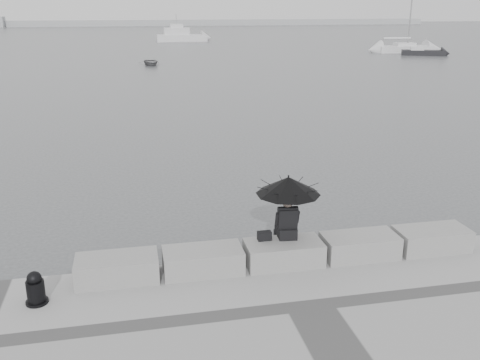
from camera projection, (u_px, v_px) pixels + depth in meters
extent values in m
plane|color=#424446|center=(277.00, 275.00, 11.80)|extent=(360.00, 360.00, 0.00)
cube|color=gray|center=(117.00, 269.00, 10.49)|extent=(1.60, 0.80, 0.50)
cube|color=gray|center=(203.00, 261.00, 10.82)|extent=(1.60, 0.80, 0.50)
cube|color=gray|center=(284.00, 253.00, 11.15)|extent=(1.60, 0.80, 0.50)
cube|color=gray|center=(360.00, 246.00, 11.48)|extent=(1.60, 0.80, 0.50)
cube|color=gray|center=(431.00, 239.00, 11.81)|extent=(1.60, 0.80, 0.50)
sphere|color=#726056|center=(288.00, 203.00, 11.06)|extent=(0.21, 0.21, 0.21)
cylinder|color=black|center=(288.00, 200.00, 11.03)|extent=(0.02, 0.02, 1.00)
cone|color=black|center=(288.00, 185.00, 10.93)|extent=(1.34, 1.34, 0.37)
sphere|color=black|center=(289.00, 176.00, 10.87)|extent=(0.04, 0.04, 0.04)
cube|color=black|center=(264.00, 236.00, 11.16)|extent=(0.29, 0.16, 0.19)
cylinder|color=black|center=(37.00, 302.00, 9.74)|extent=(0.41, 0.41, 0.06)
cylinder|color=black|center=(36.00, 292.00, 9.67)|extent=(0.32, 0.32, 0.46)
sphere|color=black|center=(34.00, 278.00, 9.59)|extent=(0.26, 0.26, 0.26)
cube|color=#9EA1A3|center=(134.00, 23.00, 155.76)|extent=(180.00, 6.00, 1.60)
cube|color=silver|center=(404.00, 50.00, 67.89)|extent=(7.17, 2.78, 0.90)
cube|color=silver|center=(404.00, 45.00, 67.71)|extent=(2.55, 1.73, 0.50)
cylinder|color=gray|center=(405.00, 39.00, 67.50)|extent=(3.97, 0.31, 0.10)
cube|color=silver|center=(182.00, 38.00, 88.35)|extent=(8.22, 2.91, 1.20)
cube|color=silver|center=(182.00, 31.00, 88.01)|extent=(4.12, 2.25, 1.20)
cube|color=silver|center=(181.00, 26.00, 87.73)|extent=(2.07, 1.63, 0.60)
cylinder|color=gray|center=(181.00, 19.00, 87.38)|extent=(0.08, 0.08, 1.60)
cube|color=black|center=(423.00, 53.00, 63.83)|extent=(5.23, 3.53, 0.70)
cube|color=silver|center=(424.00, 49.00, 63.67)|extent=(1.87, 1.72, 0.50)
imported|color=gray|center=(151.00, 62.00, 53.37)|extent=(3.31, 1.69, 0.54)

